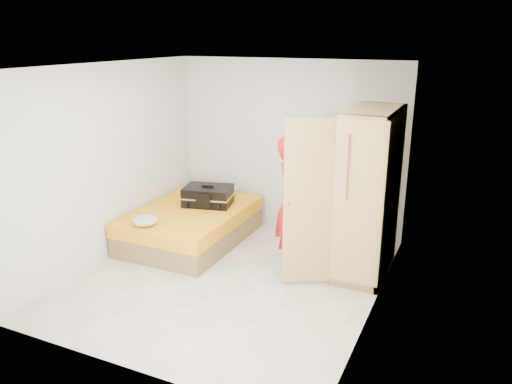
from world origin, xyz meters
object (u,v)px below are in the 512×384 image
at_px(bed, 191,225).
at_px(person, 292,203).
at_px(wardrobe, 364,198).
at_px(round_cushion, 145,220).
at_px(suitcase, 208,196).

relative_size(bed, person, 1.15).
relative_size(wardrobe, round_cushion, 6.16).
bearing_deg(bed, suitcase, 64.54).
height_order(bed, suitcase, suitcase).
distance_m(person, round_cushion, 1.98).
relative_size(person, suitcase, 2.18).
relative_size(wardrobe, person, 1.19).
relative_size(bed, wardrobe, 0.96).
bearing_deg(wardrobe, bed, -179.01).
distance_m(bed, person, 1.77).
bearing_deg(person, bed, 62.34).
xyz_separation_m(person, round_cushion, (-1.86, -0.61, -0.31)).
distance_m(bed, wardrobe, 2.61).
xyz_separation_m(wardrobe, suitcase, (-2.37, 0.24, -0.36)).
bearing_deg(suitcase, bed, -128.57).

